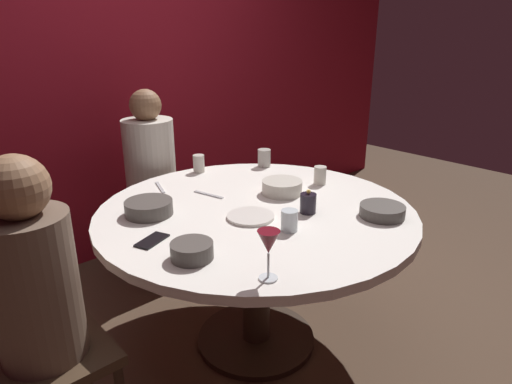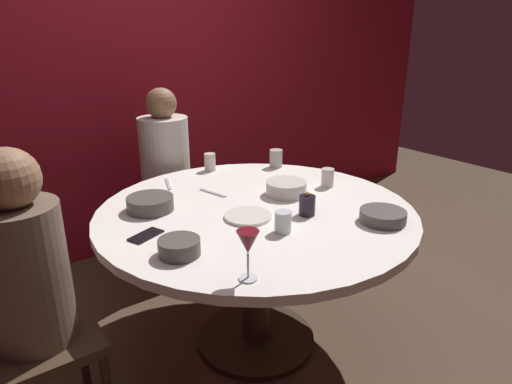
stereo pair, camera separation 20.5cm
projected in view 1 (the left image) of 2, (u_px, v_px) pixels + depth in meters
name	position (u px, v px, depth m)	size (l,w,h in m)	color
ground_plane	(256.00, 340.00, 2.34)	(8.00, 8.00, 0.00)	#4C3828
back_wall	(105.00, 66.00, 2.91)	(6.00, 0.10, 2.60)	maroon
dining_table	(256.00, 234.00, 2.13)	(1.47, 1.47, 0.74)	white
seated_diner_left	(35.00, 288.00, 1.47)	(0.40, 0.40, 1.18)	#3F2D1E
seated_diner_back	(150.00, 165.00, 2.76)	(0.40, 0.40, 1.20)	#3F2D1E
candle_holder	(308.00, 203.00, 2.02)	(0.07, 0.07, 0.11)	black
wine_glass	(269.00, 244.00, 1.45)	(0.08, 0.08, 0.18)	silver
dinner_plate	(251.00, 216.00, 1.97)	(0.21, 0.21, 0.01)	silver
cell_phone	(152.00, 240.00, 1.75)	(0.07, 0.14, 0.01)	black
bowl_serving_large	(382.00, 211.00, 1.98)	(0.20, 0.20, 0.05)	#4C4742
bowl_salad_center	(149.00, 208.00, 2.00)	(0.21, 0.21, 0.07)	#4C4742
bowl_small_white	(282.00, 187.00, 2.25)	(0.20, 0.20, 0.07)	beige
bowl_sauce_side	(192.00, 251.00, 1.62)	(0.16, 0.16, 0.06)	#4C4742
cup_near_candle	(289.00, 221.00, 1.84)	(0.07, 0.07, 0.09)	silver
cup_by_left_diner	(264.00, 158.00, 2.70)	(0.08, 0.08, 0.11)	#B2ADA3
cup_by_right_diner	(199.00, 164.00, 2.59)	(0.07, 0.07, 0.10)	beige
cup_center_front	(320.00, 175.00, 2.39)	(0.07, 0.07, 0.10)	beige
fork_near_plate	(208.00, 195.00, 2.24)	(0.02, 0.18, 0.01)	#B7B7BC
knife_near_plate	(160.00, 187.00, 2.34)	(0.02, 0.18, 0.01)	#B7B7BC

